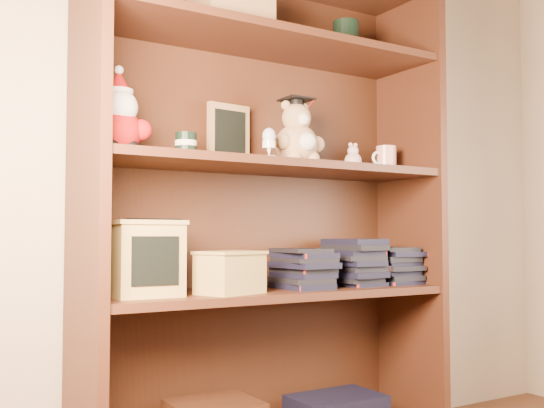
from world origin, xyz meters
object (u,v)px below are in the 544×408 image
at_px(bookcase, 263,217).
at_px(treats_box, 144,258).
at_px(grad_teddy_bear, 298,139).
at_px(teacher_mug, 386,159).

height_order(bookcase, treats_box, bookcase).
height_order(grad_teddy_bear, teacher_mug, grad_teddy_bear).
bearing_deg(bookcase, treats_box, -173.02).
distance_m(grad_teddy_bear, treats_box, 0.64).
bearing_deg(bookcase, grad_teddy_bear, -30.81).
distance_m(teacher_mug, treats_box, 0.96).
xyz_separation_m(grad_teddy_bear, treats_box, (-0.52, 0.01, -0.38)).
bearing_deg(teacher_mug, grad_teddy_bear, -178.98).
relative_size(bookcase, grad_teddy_bear, 7.11).
distance_m(bookcase, grad_teddy_bear, 0.28).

